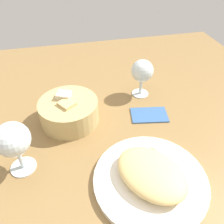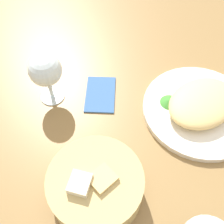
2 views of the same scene
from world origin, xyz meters
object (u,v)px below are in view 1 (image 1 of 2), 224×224
(wine_glass_near, at_px, (142,72))
(folded_napkin, at_px, (149,114))
(plate, at_px, (150,180))
(wine_glass_far, at_px, (13,140))
(bread_basket, at_px, (69,111))

(wine_glass_near, distance_m, folded_napkin, 0.14)
(plate, bearing_deg, folded_napkin, -19.40)
(wine_glass_near, bearing_deg, wine_glass_far, 121.36)
(bread_basket, relative_size, folded_napkin, 1.54)
(bread_basket, bearing_deg, wine_glass_far, 138.67)
(plate, bearing_deg, bread_basket, 32.53)
(plate, xyz_separation_m, bread_basket, (0.25, 0.16, 0.03))
(wine_glass_near, bearing_deg, folded_napkin, 175.81)
(bread_basket, bearing_deg, wine_glass_near, -71.16)
(wine_glass_far, height_order, folded_napkin, wine_glass_far)
(bread_basket, bearing_deg, folded_napkin, -97.35)
(wine_glass_near, xyz_separation_m, folded_napkin, (-0.11, 0.01, -0.08))
(plate, bearing_deg, wine_glass_far, 69.11)
(bread_basket, relative_size, wine_glass_near, 1.34)
(folded_napkin, bearing_deg, bread_basket, 2.31)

